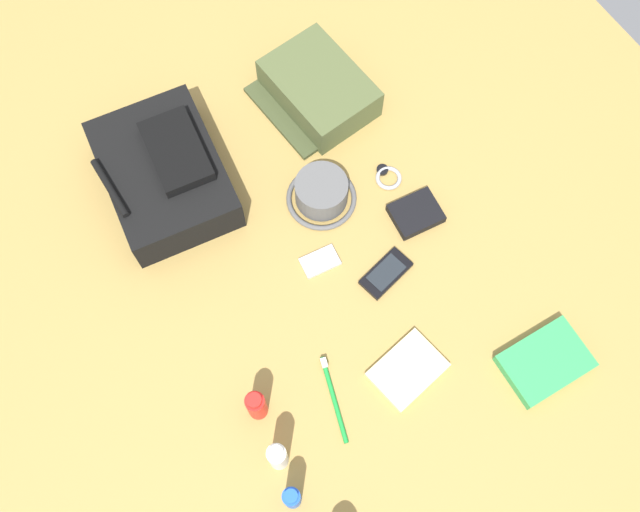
{
  "coord_description": "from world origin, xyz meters",
  "views": [
    {
      "loc": [
        -0.5,
        0.32,
        1.58
      ],
      "look_at": [
        0.0,
        0.0,
        0.04
      ],
      "focal_mm": 41.87,
      "sensor_mm": 36.0,
      "label": 1
    }
  ],
  "objects_px": {
    "bucket_hat": "(321,193)",
    "paperback_novel": "(545,362)",
    "wristwatch": "(388,177)",
    "media_player": "(318,262)",
    "toothbrush": "(333,394)",
    "deodorant_spray": "(292,498)",
    "wallet": "(416,214)",
    "toothpaste_tube": "(278,457)",
    "cell_phone": "(386,273)",
    "sunscreen_spray": "(256,405)",
    "backpack": "(165,173)",
    "notepad": "(408,370)",
    "toiletry_pouch": "(318,90)"
  },
  "relations": [
    {
      "from": "bucket_hat",
      "to": "paperback_novel",
      "type": "bearing_deg",
      "value": -161.92
    },
    {
      "from": "wristwatch",
      "to": "media_player",
      "type": "bearing_deg",
      "value": 109.93
    },
    {
      "from": "toothbrush",
      "to": "deodorant_spray",
      "type": "bearing_deg",
      "value": 126.23
    },
    {
      "from": "bucket_hat",
      "to": "wristwatch",
      "type": "distance_m",
      "value": 0.17
    },
    {
      "from": "deodorant_spray",
      "to": "wallet",
      "type": "xyz_separation_m",
      "value": [
        0.38,
        -0.57,
        -0.04
      ]
    },
    {
      "from": "toothpaste_tube",
      "to": "toothbrush",
      "type": "bearing_deg",
      "value": -72.02
    },
    {
      "from": "cell_phone",
      "to": "wristwatch",
      "type": "height_order",
      "value": "cell_phone"
    },
    {
      "from": "sunscreen_spray",
      "to": "wristwatch",
      "type": "distance_m",
      "value": 0.62
    },
    {
      "from": "backpack",
      "to": "notepad",
      "type": "relative_size",
      "value": 2.53
    },
    {
      "from": "media_player",
      "to": "notepad",
      "type": "bearing_deg",
      "value": -174.89
    },
    {
      "from": "bucket_hat",
      "to": "notepad",
      "type": "relative_size",
      "value": 1.1
    },
    {
      "from": "deodorant_spray",
      "to": "wristwatch",
      "type": "relative_size",
      "value": 1.65
    },
    {
      "from": "paperback_novel",
      "to": "wristwatch",
      "type": "height_order",
      "value": "paperback_novel"
    },
    {
      "from": "wristwatch",
      "to": "notepad",
      "type": "distance_m",
      "value": 0.46
    },
    {
      "from": "bucket_hat",
      "to": "sunscreen_spray",
      "type": "relative_size",
      "value": 1.36
    },
    {
      "from": "media_player",
      "to": "cell_phone",
      "type": "bearing_deg",
      "value": -133.02
    },
    {
      "from": "wristwatch",
      "to": "notepad",
      "type": "relative_size",
      "value": 0.47
    },
    {
      "from": "toothbrush",
      "to": "notepad",
      "type": "height_order",
      "value": "toothbrush"
    },
    {
      "from": "sunscreen_spray",
      "to": "toothbrush",
      "type": "distance_m",
      "value": 0.17
    },
    {
      "from": "toiletry_pouch",
      "to": "wristwatch",
      "type": "distance_m",
      "value": 0.28
    },
    {
      "from": "paperback_novel",
      "to": "media_player",
      "type": "xyz_separation_m",
      "value": [
        0.46,
        0.28,
        -0.01
      ]
    },
    {
      "from": "deodorant_spray",
      "to": "notepad",
      "type": "relative_size",
      "value": 0.78
    },
    {
      "from": "paperback_novel",
      "to": "cell_phone",
      "type": "distance_m",
      "value": 0.39
    },
    {
      "from": "backpack",
      "to": "paperback_novel",
      "type": "xyz_separation_m",
      "value": [
        -0.81,
        -0.47,
        -0.04
      ]
    },
    {
      "from": "cell_phone",
      "to": "bucket_hat",
      "type": "bearing_deg",
      "value": 5.1
    },
    {
      "from": "toiletry_pouch",
      "to": "sunscreen_spray",
      "type": "distance_m",
      "value": 0.77
    },
    {
      "from": "backpack",
      "to": "media_player",
      "type": "distance_m",
      "value": 0.41
    },
    {
      "from": "paperback_novel",
      "to": "toothbrush",
      "type": "xyz_separation_m",
      "value": [
        0.19,
        0.42,
        -0.01
      ]
    },
    {
      "from": "toothbrush",
      "to": "backpack",
      "type": "bearing_deg",
      "value": 4.93
    },
    {
      "from": "paperback_novel",
      "to": "wallet",
      "type": "bearing_deg",
      "value": 4.08
    },
    {
      "from": "backpack",
      "to": "toiletry_pouch",
      "type": "bearing_deg",
      "value": -88.89
    },
    {
      "from": "sunscreen_spray",
      "to": "wallet",
      "type": "bearing_deg",
      "value": -70.64
    },
    {
      "from": "wristwatch",
      "to": "bucket_hat",
      "type": "bearing_deg",
      "value": 76.82
    },
    {
      "from": "deodorant_spray",
      "to": "toothpaste_tube",
      "type": "bearing_deg",
      "value": -12.09
    },
    {
      "from": "sunscreen_spray",
      "to": "media_player",
      "type": "height_order",
      "value": "sunscreen_spray"
    },
    {
      "from": "sunscreen_spray",
      "to": "toiletry_pouch",
      "type": "bearing_deg",
      "value": -41.84
    },
    {
      "from": "cell_phone",
      "to": "wallet",
      "type": "xyz_separation_m",
      "value": [
        0.08,
        -0.14,
        0.01
      ]
    },
    {
      "from": "media_player",
      "to": "toothbrush",
      "type": "bearing_deg",
      "value": 153.31
    },
    {
      "from": "deodorant_spray",
      "to": "paperback_novel",
      "type": "bearing_deg",
      "value": -95.14
    },
    {
      "from": "bucket_hat",
      "to": "wallet",
      "type": "xyz_separation_m",
      "value": [
        -0.15,
        -0.16,
        -0.02
      ]
    },
    {
      "from": "paperback_novel",
      "to": "cell_phone",
      "type": "height_order",
      "value": "paperback_novel"
    },
    {
      "from": "toothpaste_tube",
      "to": "toothbrush",
      "type": "height_order",
      "value": "toothpaste_tube"
    },
    {
      "from": "deodorant_spray",
      "to": "toothbrush",
      "type": "distance_m",
      "value": 0.23
    },
    {
      "from": "backpack",
      "to": "bucket_hat",
      "type": "distance_m",
      "value": 0.36
    },
    {
      "from": "wristwatch",
      "to": "toothbrush",
      "type": "bearing_deg",
      "value": 132.86
    },
    {
      "from": "media_player",
      "to": "toothbrush",
      "type": "xyz_separation_m",
      "value": [
        -0.27,
        0.14,
        0.0
      ]
    },
    {
      "from": "toiletry_pouch",
      "to": "toothbrush",
      "type": "height_order",
      "value": "toiletry_pouch"
    },
    {
      "from": "bucket_hat",
      "to": "wallet",
      "type": "relative_size",
      "value": 1.5
    },
    {
      "from": "toiletry_pouch",
      "to": "cell_phone",
      "type": "distance_m",
      "value": 0.49
    },
    {
      "from": "toiletry_pouch",
      "to": "bucket_hat",
      "type": "distance_m",
      "value": 0.27
    }
  ]
}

